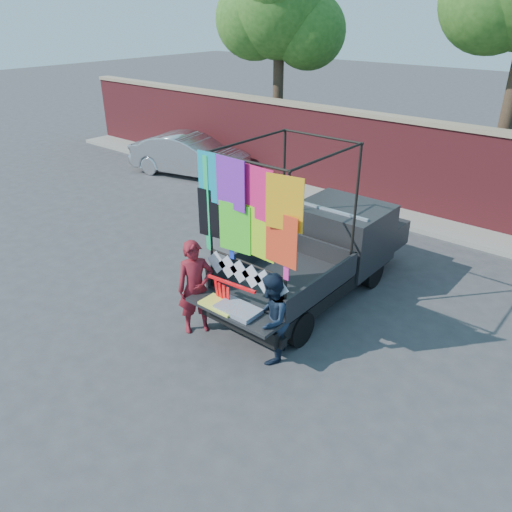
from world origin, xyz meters
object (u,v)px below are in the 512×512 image
Objects in this scene: pickup_truck at (328,250)px; woman at (195,288)px; sedan at (190,155)px; man at (271,318)px.

pickup_truck reaches higher than woman.
sedan is at bearing 81.17° from woman.
woman reaches higher than sedan.
woman is at bearing -107.81° from man.
man is at bearing -140.77° from sedan.
pickup_truck is at bearing -128.86° from sedan.
pickup_truck is 2.74m from man.
man is (8.46, -6.22, 0.10)m from sedan.
pickup_truck is 1.23× the size of sedan.
sedan is 2.39× the size of woman.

